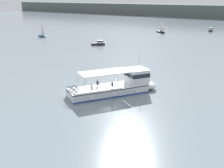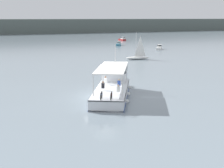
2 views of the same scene
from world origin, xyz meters
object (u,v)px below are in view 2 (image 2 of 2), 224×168
(motorboat_far_left, at_px, (122,39))
(motorboat_near_starboard, at_px, (119,44))
(sailboat_outer_anchorage, at_px, (138,57))
(ferry_main, at_px, (113,86))
(motorboat_off_stern, at_px, (159,47))

(motorboat_far_left, bearing_deg, motorboat_near_starboard, -119.37)
(sailboat_outer_anchorage, relative_size, motorboat_near_starboard, 1.44)
(motorboat_far_left, bearing_deg, sailboat_outer_anchorage, -113.22)
(ferry_main, distance_m, sailboat_outer_anchorage, 31.79)
(motorboat_off_stern, xyz_separation_m, sailboat_outer_anchorage, (-15.64, -16.39, -0.00))
(motorboat_off_stern, distance_m, sailboat_outer_anchorage, 22.65)
(sailboat_outer_anchorage, distance_m, motorboat_near_starboard, 34.25)
(ferry_main, distance_m, motorboat_off_stern, 54.24)
(ferry_main, bearing_deg, sailboat_outer_anchorage, 56.20)
(motorboat_off_stern, xyz_separation_m, motorboat_far_left, (6.48, 35.17, 0.00))
(motorboat_off_stern, bearing_deg, motorboat_far_left, 79.57)
(ferry_main, xyz_separation_m, motorboat_far_left, (39.80, 77.97, -0.47))
(sailboat_outer_anchorage, xyz_separation_m, motorboat_near_starboard, (11.30, 32.33, 0.00))
(motorboat_far_left, bearing_deg, motorboat_off_stern, -100.43)
(motorboat_off_stern, height_order, sailboat_outer_anchorage, sailboat_outer_anchorage)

